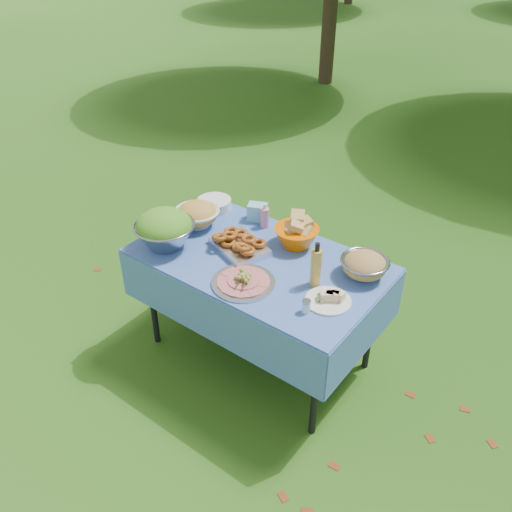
{
  "coord_description": "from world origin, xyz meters",
  "views": [
    {
      "loc": [
        1.56,
        -2.09,
        2.56
      ],
      "look_at": [
        -0.02,
        0.0,
        0.77
      ],
      "focal_mm": 38.0,
      "sensor_mm": 36.0,
      "label": 1
    }
  ],
  "objects": [
    {
      "name": "pasta_bowl_white",
      "position": [
        -0.55,
        0.07,
        0.84
      ],
      "size": [
        0.29,
        0.29,
        0.16
      ],
      "primitive_type": null,
      "rotation": [
        0.0,
        0.0,
        -0.02
      ],
      "color": "silver",
      "rests_on": "picnic_table"
    },
    {
      "name": "fried_tray",
      "position": [
        -0.15,
        0.01,
        0.8
      ],
      "size": [
        0.41,
        0.35,
        0.08
      ],
      "primitive_type": "cube",
      "rotation": [
        0.0,
        0.0,
        -0.35
      ],
      "color": "silver",
      "rests_on": "picnic_table"
    },
    {
      "name": "bread_bowl",
      "position": [
        0.09,
        0.26,
        0.85
      ],
      "size": [
        0.28,
        0.28,
        0.18
      ],
      "primitive_type": null,
      "rotation": [
        0.0,
        0.0,
        -0.03
      ],
      "color": "#E75E00",
      "rests_on": "picnic_table"
    },
    {
      "name": "shaker",
      "position": [
        0.48,
        -0.24,
        0.8
      ],
      "size": [
        0.05,
        0.05,
        0.07
      ],
      "primitive_type": "cylinder",
      "rotation": [
        0.0,
        0.0,
        -0.1
      ],
      "color": "silver",
      "rests_on": "picnic_table"
    },
    {
      "name": "pasta_bowl_steel",
      "position": [
        0.57,
        0.22,
        0.83
      ],
      "size": [
        0.31,
        0.31,
        0.14
      ],
      "primitive_type": null,
      "rotation": [
        0.0,
        0.0,
        0.18
      ],
      "color": "#989B9F",
      "rests_on": "picnic_table"
    },
    {
      "name": "salad_bowl",
      "position": [
        -0.53,
        -0.23,
        0.88
      ],
      "size": [
        0.45,
        0.45,
        0.24
      ],
      "primitive_type": null,
      "rotation": [
        0.0,
        0.0,
        -0.28
      ],
      "color": "#989B9F",
      "rests_on": "picnic_table"
    },
    {
      "name": "oil_bottle",
      "position": [
        0.39,
        -0.01,
        0.89
      ],
      "size": [
        0.07,
        0.07,
        0.27
      ],
      "primitive_type": "cylinder",
      "rotation": [
        0.0,
        0.0,
        -0.27
      ],
      "color": "gold",
      "rests_on": "picnic_table"
    },
    {
      "name": "picnic_table",
      "position": [
        0.0,
        0.0,
        0.38
      ],
      "size": [
        1.46,
        0.86,
        0.76
      ],
      "primitive_type": "cube",
      "color": "#78ADE6",
      "rests_on": "ground"
    },
    {
      "name": "ground",
      "position": [
        0.0,
        0.0,
        0.0
      ],
      "size": [
        80.0,
        80.0,
        0.0
      ],
      "primitive_type": "plane",
      "color": "#123209",
      "rests_on": "ground"
    },
    {
      "name": "charcuterie_platter",
      "position": [
        0.08,
        -0.24,
        0.8
      ],
      "size": [
        0.41,
        0.41,
        0.08
      ],
      "primitive_type": "cylinder",
      "rotation": [
        0.0,
        0.0,
        -0.18
      ],
      "color": "silver",
      "rests_on": "picnic_table"
    },
    {
      "name": "plate_stack",
      "position": [
        -0.61,
        0.31,
        0.79
      ],
      "size": [
        0.29,
        0.29,
        0.07
      ],
      "primitive_type": "cylinder",
      "rotation": [
        0.0,
        0.0,
        -0.32
      ],
      "color": "silver",
      "rests_on": "picnic_table"
    },
    {
      "name": "cheese_plate",
      "position": [
        0.53,
        -0.1,
        0.79
      ],
      "size": [
        0.32,
        0.32,
        0.07
      ],
      "primitive_type": "cylinder",
      "rotation": [
        0.0,
        0.0,
        0.37
      ],
      "color": "silver",
      "rests_on": "picnic_table"
    },
    {
      "name": "wipes_box",
      "position": [
        -0.28,
        0.36,
        0.82
      ],
      "size": [
        0.15,
        0.13,
        0.11
      ],
      "primitive_type": "cube",
      "rotation": [
        0.0,
        0.0,
        0.43
      ],
      "color": "#7AC3CF",
      "rests_on": "picnic_table"
    },
    {
      "name": "sanitizer_bottle",
      "position": [
        -0.19,
        0.32,
        0.84
      ],
      "size": [
        0.07,
        0.07,
        0.16
      ],
      "primitive_type": "cylinder",
      "rotation": [
        0.0,
        0.0,
        -0.34
      ],
      "color": "pink",
      "rests_on": "picnic_table"
    }
  ]
}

